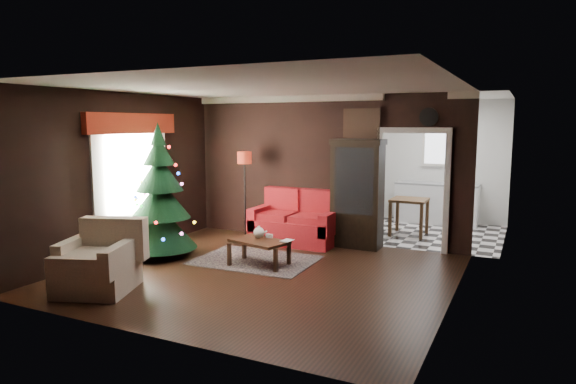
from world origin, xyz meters
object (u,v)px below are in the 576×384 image
at_px(loveseat, 295,217).
at_px(kitchen_table, 409,217).
at_px(curio_cabinet, 357,196).
at_px(teapot, 259,232).
at_px(christmas_tree, 160,196).
at_px(wall_clock, 429,117).
at_px(armchair, 96,258).
at_px(floor_lamp, 245,197).
at_px(coffee_table, 259,252).

xyz_separation_m(loveseat, kitchen_table, (1.80, 1.65, -0.12)).
bearing_deg(curio_cabinet, teapot, -122.24).
bearing_deg(loveseat, christmas_tree, -132.54).
xyz_separation_m(curio_cabinet, christmas_tree, (-2.84, -2.06, 0.10)).
distance_m(loveseat, christmas_tree, 2.56).
bearing_deg(teapot, curio_cabinet, 57.76).
xyz_separation_m(teapot, wall_clock, (2.30, 1.92, 1.87)).
bearing_deg(curio_cabinet, christmas_tree, -144.03).
bearing_deg(armchair, curio_cabinet, 38.37).
xyz_separation_m(christmas_tree, kitchen_table, (3.49, 3.49, -0.67)).
relative_size(floor_lamp, wall_clock, 5.56).
bearing_deg(kitchen_table, curio_cabinet, -114.44).
relative_size(loveseat, floor_lamp, 0.96).
xyz_separation_m(floor_lamp, christmas_tree, (-0.60, -1.83, 0.22)).
bearing_deg(floor_lamp, teapot, -52.74).
relative_size(floor_lamp, coffee_table, 1.97).
height_order(coffee_table, kitchen_table, kitchen_table).
height_order(armchair, coffee_table, armchair).
height_order(floor_lamp, wall_clock, wall_clock).
height_order(floor_lamp, coffee_table, floor_lamp).
bearing_deg(teapot, kitchen_table, 61.13).
bearing_deg(kitchen_table, armchair, -119.79).
height_order(floor_lamp, kitchen_table, floor_lamp).
xyz_separation_m(curio_cabinet, kitchen_table, (0.65, 1.43, -0.57)).
xyz_separation_m(christmas_tree, teapot, (1.74, 0.32, -0.54)).
height_order(loveseat, coffee_table, loveseat).
xyz_separation_m(teapot, kitchen_table, (1.75, 3.17, -0.14)).
bearing_deg(teapot, wall_clock, 39.90).
height_order(floor_lamp, armchair, floor_lamp).
bearing_deg(floor_lamp, loveseat, 0.82).
height_order(wall_clock, kitchen_table, wall_clock).
bearing_deg(teapot, floor_lamp, 127.26).
bearing_deg(loveseat, wall_clock, 9.66).
height_order(loveseat, curio_cabinet, curio_cabinet).
height_order(curio_cabinet, christmas_tree, christmas_tree).
distance_m(floor_lamp, coffee_table, 2.13).
xyz_separation_m(armchair, coffee_table, (1.39, 2.05, -0.24)).
distance_m(loveseat, coffee_table, 1.68).
bearing_deg(coffee_table, curio_cabinet, 61.30).
distance_m(curio_cabinet, teapot, 2.10).
bearing_deg(loveseat, floor_lamp, -179.18).
relative_size(christmas_tree, armchair, 2.33).
bearing_deg(coffee_table, christmas_tree, -173.99).
relative_size(floor_lamp, kitchen_table, 2.37).
relative_size(curio_cabinet, teapot, 9.35).
distance_m(loveseat, teapot, 1.52).
bearing_deg(armchair, kitchen_table, 40.19).
bearing_deg(coffee_table, kitchen_table, 63.11).
relative_size(curio_cabinet, armchair, 1.91).
distance_m(wall_clock, kitchen_table, 2.43).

